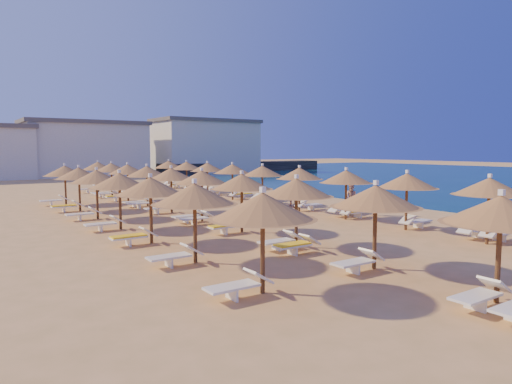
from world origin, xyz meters
TOP-DOWN VIEW (x-y plane):
  - ground at (0.00, 0.00)m, footprint 220.00×220.00m
  - jetty at (26.60, 45.71)m, footprint 30.26×7.26m
  - hotel_blocks at (4.52, 47.01)m, footprint 47.62×9.16m
  - parasol_row_east at (3.18, 4.14)m, footprint 2.73×39.58m
  - parasol_row_west at (-3.11, 4.14)m, footprint 2.73×39.58m
  - parasol_row_inland at (-7.22, 4.14)m, footprint 2.73×24.84m
  - loungers at (-1.29, 4.08)m, footprint 13.52×38.32m
  - beachgoer_b at (5.78, 2.52)m, footprint 0.87×0.95m
  - beachgoer_a at (5.45, 0.53)m, footprint 0.43×0.61m
  - beachgoer_c at (4.10, 5.89)m, footprint 1.02×1.20m

SIDE VIEW (x-z plane):
  - ground at x=0.00m, z-range 0.00..0.00m
  - loungers at x=-1.29m, z-range 0.01..0.67m
  - jetty at x=26.60m, z-range 0.00..1.50m
  - beachgoer_a at x=5.45m, z-range 0.00..1.58m
  - beachgoer_b at x=5.78m, z-range 0.00..1.58m
  - beachgoer_c at x=4.10m, z-range 0.00..1.93m
  - parasol_row_east at x=3.18m, z-range 0.81..3.48m
  - parasol_row_west at x=-3.11m, z-range 0.81..3.48m
  - parasol_row_inland at x=-7.22m, z-range 0.81..3.48m
  - hotel_blocks at x=4.52m, z-range -0.35..7.75m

